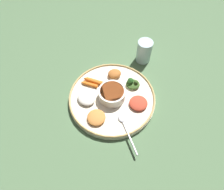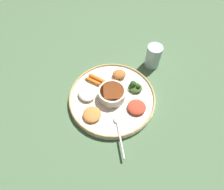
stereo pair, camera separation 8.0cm
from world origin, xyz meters
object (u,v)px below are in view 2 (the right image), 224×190
Objects in this scene: spoon at (118,129)px; carrot_outer at (92,81)px; greens_pile at (135,87)px; drinking_glass at (153,57)px; carrot_near_spoon at (97,78)px; center_bowl at (112,94)px.

spoon is 1.95× the size of carrot_outer.
spoon is 0.19m from greens_pile.
drinking_glass is at bearing -96.25° from spoon.
spoon is 0.37m from drinking_glass.
carrot_near_spoon reaches higher than spoon.
center_bowl is 0.11m from carrot_outer.
greens_pile is 0.17m from carrot_near_spoon.
drinking_glass is at bearing -136.77° from carrot_outer.
center_bowl is 0.71× the size of spoon.
carrot_near_spoon is at bearing 42.29° from drinking_glass.
drinking_glass is (-0.03, -0.17, 0.01)m from greens_pile.
spoon is at bearing 83.75° from drinking_glass.
drinking_glass is (-0.11, -0.24, 0.00)m from center_bowl.
carrot_outer is at bearing 8.45° from greens_pile.
center_bowl is at bearing 145.95° from carrot_near_spoon.
drinking_glass reaches higher than carrot_near_spoon.
greens_pile is (-0.01, -0.19, 0.01)m from spoon.
carrot_outer reaches higher than spoon.
greens_pile is 0.79× the size of carrot_outer.
carrot_outer is (0.17, -0.17, 0.00)m from spoon.
center_bowl is at bearing -61.14° from spoon.
center_bowl is at bearing 157.43° from carrot_outer.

